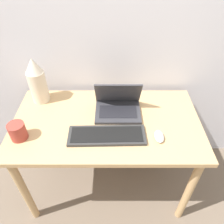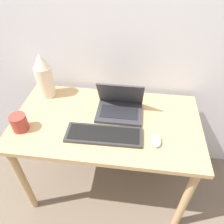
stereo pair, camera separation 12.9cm
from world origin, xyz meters
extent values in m
plane|color=#6B5B4C|center=(0.00, 0.00, 0.00)|extent=(12.00, 12.00, 0.00)
cube|color=silver|center=(0.00, 0.72, 1.25)|extent=(6.00, 0.05, 2.50)
cube|color=tan|center=(0.00, 0.33, 0.71)|extent=(1.18, 0.65, 0.03)
cylinder|color=tan|center=(-0.54, 0.06, 0.35)|extent=(0.05, 0.05, 0.69)
cylinder|color=tan|center=(0.54, 0.06, 0.35)|extent=(0.05, 0.05, 0.69)
cylinder|color=tan|center=(-0.54, 0.60, 0.35)|extent=(0.05, 0.05, 0.69)
cylinder|color=tan|center=(0.54, 0.60, 0.35)|extent=(0.05, 0.05, 0.69)
cube|color=#333338|center=(0.07, 0.40, 0.73)|extent=(0.29, 0.22, 0.02)
cube|color=black|center=(0.07, 0.39, 0.74)|extent=(0.24, 0.12, 0.00)
cube|color=#333338|center=(0.07, 0.46, 0.84)|extent=(0.29, 0.11, 0.20)
cube|color=black|center=(0.07, 0.47, 0.84)|extent=(0.26, 0.09, 0.17)
cube|color=#2D2D2D|center=(0.01, 0.19, 0.73)|extent=(0.45, 0.16, 0.02)
cube|color=black|center=(0.01, 0.19, 0.74)|extent=(0.42, 0.13, 0.00)
ellipsoid|color=silver|center=(0.31, 0.18, 0.74)|extent=(0.05, 0.10, 0.03)
cylinder|color=beige|center=(-0.46, 0.54, 0.83)|extent=(0.12, 0.12, 0.22)
cone|color=beige|center=(-0.46, 0.54, 0.99)|extent=(0.11, 0.11, 0.10)
cylinder|color=#9E382D|center=(-0.50, 0.19, 0.77)|extent=(0.10, 0.10, 0.10)
camera|label=1|loc=(0.04, -0.67, 1.68)|focal=35.00mm
camera|label=2|loc=(0.16, -0.66, 1.68)|focal=35.00mm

